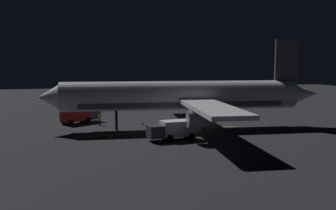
{
  "coord_description": "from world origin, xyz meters",
  "views": [
    {
      "loc": [
        -49.57,
        14.56,
        9.49
      ],
      "look_at": [
        0.0,
        2.0,
        3.5
      ],
      "focal_mm": 38.44,
      "sensor_mm": 36.0,
      "label": 1
    }
  ],
  "objects_px": {
    "traffic_cone_near_left": "(111,137)",
    "catering_truck": "(173,130)",
    "baggage_truck": "(80,116)",
    "traffic_cone_near_right": "(143,123)",
    "ground_crew_worker": "(99,119)",
    "airliner": "(186,97)"
  },
  "relations": [
    {
      "from": "traffic_cone_near_right",
      "to": "catering_truck",
      "type": "bearing_deg",
      "value": -171.39
    },
    {
      "from": "airliner",
      "to": "baggage_truck",
      "type": "relative_size",
      "value": 6.44
    },
    {
      "from": "baggage_truck",
      "to": "catering_truck",
      "type": "bearing_deg",
      "value": -144.45
    },
    {
      "from": "airliner",
      "to": "ground_crew_worker",
      "type": "distance_m",
      "value": 13.89
    },
    {
      "from": "airliner",
      "to": "traffic_cone_near_right",
      "type": "xyz_separation_m",
      "value": [
        4.48,
        5.55,
        -4.4
      ]
    },
    {
      "from": "catering_truck",
      "to": "traffic_cone_near_right",
      "type": "distance_m",
      "value": 11.82
    },
    {
      "from": "airliner",
      "to": "traffic_cone_near_left",
      "type": "height_order",
      "value": "airliner"
    },
    {
      "from": "baggage_truck",
      "to": "traffic_cone_near_left",
      "type": "distance_m",
      "value": 13.59
    },
    {
      "from": "baggage_truck",
      "to": "ground_crew_worker",
      "type": "xyz_separation_m",
      "value": [
        -2.65,
        -2.93,
        -0.31
      ]
    },
    {
      "from": "traffic_cone_near_left",
      "to": "catering_truck",
      "type": "bearing_deg",
      "value": -109.14
    },
    {
      "from": "traffic_cone_near_left",
      "to": "ground_crew_worker",
      "type": "bearing_deg",
      "value": 4.15
    },
    {
      "from": "baggage_truck",
      "to": "catering_truck",
      "type": "height_order",
      "value": "catering_truck"
    },
    {
      "from": "airliner",
      "to": "baggage_truck",
      "type": "bearing_deg",
      "value": 60.46
    },
    {
      "from": "traffic_cone_near_left",
      "to": "baggage_truck",
      "type": "bearing_deg",
      "value": 15.76
    },
    {
      "from": "airliner",
      "to": "catering_truck",
      "type": "bearing_deg",
      "value": 152.18
    },
    {
      "from": "airliner",
      "to": "baggage_truck",
      "type": "height_order",
      "value": "airliner"
    },
    {
      "from": "baggage_truck",
      "to": "traffic_cone_near_left",
      "type": "xyz_separation_m",
      "value": [
        -13.05,
        -3.68,
        -0.95
      ]
    },
    {
      "from": "catering_truck",
      "to": "airliner",
      "type": "bearing_deg",
      "value": -27.82
    },
    {
      "from": "catering_truck",
      "to": "traffic_cone_near_right",
      "type": "xyz_separation_m",
      "value": [
        11.65,
        1.76,
        -0.99
      ]
    },
    {
      "from": "baggage_truck",
      "to": "traffic_cone_near_right",
      "type": "height_order",
      "value": "baggage_truck"
    },
    {
      "from": "traffic_cone_near_right",
      "to": "ground_crew_worker",
      "type": "bearing_deg",
      "value": 78.27
    },
    {
      "from": "ground_crew_worker",
      "to": "traffic_cone_near_left",
      "type": "relative_size",
      "value": 3.16
    }
  ]
}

